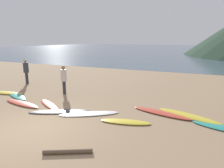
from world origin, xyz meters
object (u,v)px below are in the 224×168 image
at_px(person_0, 64,78).
at_px(driftwood_log, 68,152).
at_px(surfboard_1, 17,96).
at_px(surfboard_8, 188,116).
at_px(surfboard_5, 89,114).
at_px(surfboard_2, 22,103).
at_px(surfboard_3, 50,105).
at_px(surfboard_4, 59,111).
at_px(surfboard_7, 161,113).
at_px(surfboard_9, 223,128).
at_px(surfboard_6, 125,122).
at_px(surfboard_0, 5,93).
at_px(person_1, 26,69).

xyz_separation_m(person_0, driftwood_log, (4.02, -5.21, -0.93)).
height_order(surfboard_1, surfboard_8, surfboard_8).
bearing_deg(surfboard_5, driftwood_log, -103.02).
relative_size(surfboard_2, driftwood_log, 1.73).
xyz_separation_m(surfboard_3, surfboard_4, (1.02, -0.55, -0.00)).
bearing_deg(driftwood_log, surfboard_2, 150.23).
relative_size(surfboard_7, person_0, 1.58).
height_order(surfboard_2, surfboard_7, same).
height_order(surfboard_1, person_0, person_0).
relative_size(surfboard_5, surfboard_9, 1.18).
distance_m(surfboard_6, surfboard_8, 2.73).
xyz_separation_m(surfboard_0, surfboard_8, (10.33, 0.49, 0.00)).
bearing_deg(surfboard_2, person_0, 81.79).
bearing_deg(surfboard_6, surfboard_5, 161.23).
distance_m(surfboard_3, surfboard_4, 1.16).
xyz_separation_m(surfboard_2, surfboard_4, (2.43, -0.14, -0.01)).
distance_m(surfboard_4, surfboard_8, 5.58).
xyz_separation_m(surfboard_7, surfboard_8, (1.08, 0.09, 0.00)).
bearing_deg(surfboard_7, person_1, -178.72).
height_order(surfboard_5, driftwood_log, driftwood_log).
bearing_deg(surfboard_4, surfboard_0, 137.28).
distance_m(surfboard_5, person_1, 8.05).
bearing_deg(surfboard_8, surfboard_3, -149.86).
xyz_separation_m(surfboard_0, surfboard_5, (6.38, -0.93, -0.02)).
xyz_separation_m(surfboard_3, surfboard_8, (6.33, 1.17, 0.01)).
xyz_separation_m(surfboard_3, surfboard_9, (7.58, 0.49, -0.00)).
xyz_separation_m(surfboard_0, surfboard_7, (9.25, 0.40, -0.00)).
distance_m(surfboard_1, surfboard_8, 9.19).
height_order(surfboard_3, surfboard_9, surfboard_3).
height_order(surfboard_6, surfboard_9, surfboard_6).
bearing_deg(surfboard_3, surfboard_8, 40.51).
distance_m(surfboard_3, surfboard_6, 4.15).
bearing_deg(surfboard_9, surfboard_8, 163.91).
height_order(surfboard_6, person_1, person_1).
distance_m(surfboard_6, surfboard_9, 3.58).
xyz_separation_m(surfboard_9, person_1, (-12.41, 2.72, 1.03)).
xyz_separation_m(surfboard_7, surfboard_9, (2.34, -0.59, -0.01)).
height_order(surfboard_8, person_1, person_1).
xyz_separation_m(surfboard_8, person_0, (-6.98, 0.89, 0.94)).
bearing_deg(surfboard_9, surfboard_1, -167.77).
bearing_deg(surfboard_7, surfboard_0, -164.34).
distance_m(surfboard_0, surfboard_4, 5.17).
bearing_deg(person_1, surfboard_1, -138.71).
height_order(surfboard_1, surfboard_2, surfboard_2).
bearing_deg(surfboard_7, surfboard_9, -1.08).
bearing_deg(surfboard_2, surfboard_0, 165.99).
relative_size(surfboard_3, surfboard_8, 0.83).
height_order(surfboard_2, surfboard_3, surfboard_2).
bearing_deg(surfboard_8, surfboard_1, -156.39).
bearing_deg(surfboard_1, surfboard_6, 16.57).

